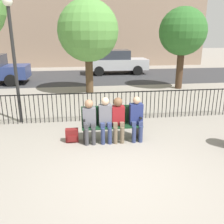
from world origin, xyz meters
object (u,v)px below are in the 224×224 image
Objects in this scene: tree_0 at (88,31)px; tree_2 at (183,32)px; backpack at (72,135)px; seated_person_1 at (106,117)px; seated_person_0 at (89,119)px; lamp_post at (12,43)px; seated_person_3 at (136,116)px; parked_car_1 at (115,61)px; seated_person_2 at (118,117)px; park_bench at (112,122)px.

tree_0 is 4.62m from tree_2.
backpack is 0.09× the size of tree_2.
seated_person_1 is 7.83m from tree_2.
seated_person_1 reaches higher than seated_person_0.
tree_2 is (4.45, 6.09, 2.11)m from seated_person_1.
lamp_post reaches higher than seated_person_1.
lamp_post is (-3.39, 1.87, 1.81)m from seated_person_3.
seated_person_3 is 6.28m from tree_0.
parked_car_1 is (1.07, 11.25, 0.18)m from seated_person_3.
lamp_post is at bearing -148.98° from tree_2.
seated_person_0 is 3.38m from lamp_post.
seated_person_1 is 0.28× the size of tree_0.
seated_person_0 is at bearing -101.61° from parked_car_1.
seated_person_2 is 7.65m from tree_2.
lamp_post is (-2.56, 1.87, 1.81)m from seated_person_1.
parked_car_1 is at bearing 116.43° from tree_2.
park_bench is 0.38× the size of tree_0.
seated_person_0 is 0.97× the size of seated_person_1.
seated_person_2 is at bearing -179.98° from seated_person_3.
seated_person_0 is at bearing -128.68° from tree_2.
lamp_post is at bearing -121.38° from tree_0.
seated_person_2 is 3.37× the size of backpack.
tree_2 reaches higher than seated_person_2.
seated_person_2 is 0.99× the size of seated_person_3.
seated_person_1 is 0.30× the size of tree_2.
park_bench is 0.38× the size of parked_car_1.
seated_person_1 reaches higher than seated_person_2.
lamp_post is 0.90× the size of parked_car_1.
lamp_post is (-2.74, 1.74, 1.99)m from park_bench.
seated_person_1 is (-0.18, -0.13, 0.18)m from park_bench.
parked_car_1 is (2.78, 11.15, 0.67)m from backpack.
seated_person_2 is 1.33m from backpack.
seated_person_2 is (0.75, 0.00, 0.02)m from seated_person_0.
parked_car_1 is (1.89, 11.25, 0.17)m from seated_person_1.
seated_person_1 is at bearing -126.19° from tree_2.
seated_person_2 is 0.32× the size of lamp_post.
backpack is 6.34m from tree_0.
seated_person_2 is at bearing -40.03° from park_bench.
park_bench is at bearing 168.79° from seated_person_3.
backpack is at bearing -178.37° from park_bench.
seated_person_1 reaches higher than park_bench.
lamp_post is (-2.89, 1.87, 1.80)m from seated_person_2.
seated_person_1 is (0.42, 0.00, 0.01)m from seated_person_0.
seated_person_0 is 3.29× the size of backpack.
seated_person_0 is 0.98× the size of seated_person_2.
park_bench is at bearing 139.97° from seated_person_2.
tree_2 reaches higher than seated_person_0.
lamp_post reaches higher than park_bench.
seated_person_1 is 11.41m from parked_car_1.
seated_person_0 is 6.21m from tree_0.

